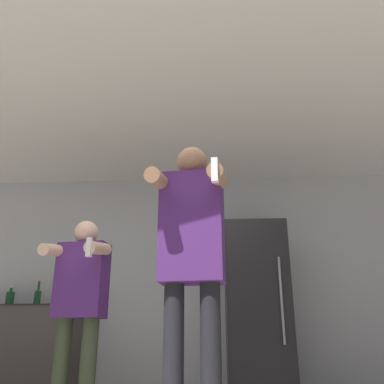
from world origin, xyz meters
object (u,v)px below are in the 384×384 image
object	(u,v)px
refrigerator	(257,313)
person_man_side	(80,298)
bottle_short_whiskey	(37,297)
bottle_tall_gin	(10,298)
person_woman_foreground	(192,254)
bottle_brown_liquor	(54,298)

from	to	relation	value
refrigerator	person_man_side	distance (m)	1.95
bottle_short_whiskey	bottle_tall_gin	world-z (taller)	bottle_short_whiskey
bottle_tall_gin	person_woman_foreground	world-z (taller)	person_woman_foreground
bottle_short_whiskey	person_woman_foreground	xyz separation A→B (m)	(1.78, -2.13, -0.01)
refrigerator	bottle_brown_liquor	distance (m)	2.16
person_man_side	bottle_tall_gin	bearing A→B (deg)	131.91
refrigerator	bottle_tall_gin	distance (m)	2.64
bottle_tall_gin	bottle_short_whiskey	bearing A→B (deg)	0.00
refrigerator	bottle_brown_liquor	size ratio (longest dim) A/B	8.33
bottle_short_whiskey	bottle_brown_liquor	bearing A→B (deg)	-0.00
bottle_short_whiskey	person_man_side	distance (m)	1.59
bottle_brown_liquor	person_man_side	distance (m)	1.50
bottle_brown_liquor	person_woman_foreground	distance (m)	2.66
refrigerator	person_man_side	xyz separation A→B (m)	(-1.46, -1.29, 0.00)
person_woman_foreground	bottle_tall_gin	bearing A→B (deg)	134.38
bottle_tall_gin	person_man_side	distance (m)	1.78
bottle_tall_gin	person_woman_foreground	distance (m)	2.98
refrigerator	bottle_short_whiskey	xyz separation A→B (m)	(-2.34, 0.03, 0.17)
bottle_tall_gin	person_man_side	xyz separation A→B (m)	(1.18, -1.32, -0.16)
person_man_side	bottle_brown_liquor	bearing A→B (deg)	117.82
person_woman_foreground	person_man_side	xyz separation A→B (m)	(-0.90, 0.81, -0.15)
refrigerator	bottle_brown_liquor	xyz separation A→B (m)	(-2.15, 0.03, 0.17)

